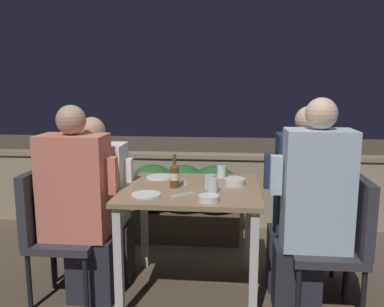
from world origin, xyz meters
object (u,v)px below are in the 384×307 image
object	(u,v)px
chair_right_near	(343,235)
person_coral_top	(80,205)
person_navy_jumper	(301,200)
chair_right_far	(329,218)
beer_bottle	(175,175)
potted_plant	(57,199)
person_blue_shirt	(312,208)
chair_left_far	(73,210)
person_white_polo	(99,201)
chair_left_near	(52,223)

from	to	relation	value
chair_right_near	person_coral_top	bearing A→B (deg)	179.27
person_navy_jumper	chair_right_far	bearing A→B (deg)	-0.00
chair_right_far	person_navy_jumper	xyz separation A→B (m)	(-0.20, 0.00, 0.13)
person_coral_top	beer_bottle	xyz separation A→B (m)	(0.61, 0.13, 0.19)
person_navy_jumper	potted_plant	bearing A→B (deg)	163.00
person_coral_top	beer_bottle	size ratio (longest dim) A/B	5.83
person_blue_shirt	beer_bottle	world-z (taller)	person_blue_shirt
chair_left_far	person_white_polo	distance (m)	0.22
chair_left_far	person_navy_jumper	size ratio (longest dim) A/B	0.68
chair_left_near	person_white_polo	distance (m)	0.37
person_coral_top	person_white_polo	bearing A→B (deg)	82.86
beer_bottle	person_white_polo	bearing A→B (deg)	165.41
chair_right_near	beer_bottle	world-z (taller)	beer_bottle
person_white_polo	person_navy_jumper	distance (m)	1.43
chair_right_far	person_navy_jumper	distance (m)	0.24
person_white_polo	chair_right_far	size ratio (longest dim) A/B	1.37
beer_bottle	chair_left_near	bearing A→B (deg)	-170.76
chair_right_near	person_blue_shirt	xyz separation A→B (m)	(-0.20, 0.00, 0.16)
person_coral_top	chair_right_near	size ratio (longest dim) A/B	1.49
chair_left_near	chair_left_far	world-z (taller)	same
chair_right_far	person_navy_jumper	world-z (taller)	person_navy_jumper
chair_left_far	chair_right_near	bearing A→B (deg)	-9.34
chair_left_far	person_white_polo	world-z (taller)	person_white_polo
chair_right_far	person_navy_jumper	size ratio (longest dim) A/B	0.68
person_coral_top	chair_left_far	bearing A→B (deg)	120.44
chair_left_near	person_white_polo	world-z (taller)	person_white_polo
person_white_polo	potted_plant	size ratio (longest dim) A/B	1.80
person_white_polo	potted_plant	xyz separation A→B (m)	(-0.60, 0.62, -0.19)
beer_bottle	potted_plant	world-z (taller)	beer_bottle
chair_left_far	person_blue_shirt	distance (m)	1.68
chair_right_near	potted_plant	distance (m)	2.43
chair_left_far	beer_bottle	bearing A→B (deg)	-10.93
chair_left_near	person_navy_jumper	world-z (taller)	person_navy_jumper
person_white_polo	person_navy_jumper	size ratio (longest dim) A/B	0.93
chair_left_near	chair_right_near	distance (m)	1.88
beer_bottle	person_blue_shirt	bearing A→B (deg)	-9.97
potted_plant	chair_left_far	bearing A→B (deg)	-57.43
person_coral_top	person_white_polo	distance (m)	0.29
person_blue_shirt	chair_left_near	bearing A→B (deg)	179.27
beer_bottle	potted_plant	size ratio (longest dim) A/B	0.33
person_coral_top	chair_right_near	xyz separation A→B (m)	(1.68, -0.02, -0.13)
potted_plant	person_coral_top	bearing A→B (deg)	-58.08
person_coral_top	chair_right_far	size ratio (longest dim) A/B	1.49
person_white_polo	person_blue_shirt	world-z (taller)	person_blue_shirt
chair_left_near	potted_plant	bearing A→B (deg)	111.97
potted_plant	beer_bottle	bearing A→B (deg)	-33.26
chair_left_far	potted_plant	world-z (taller)	chair_left_far
chair_left_far	potted_plant	distance (m)	0.74
person_coral_top	chair_right_far	bearing A→B (deg)	9.55
chair_right_near	person_blue_shirt	distance (m)	0.26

